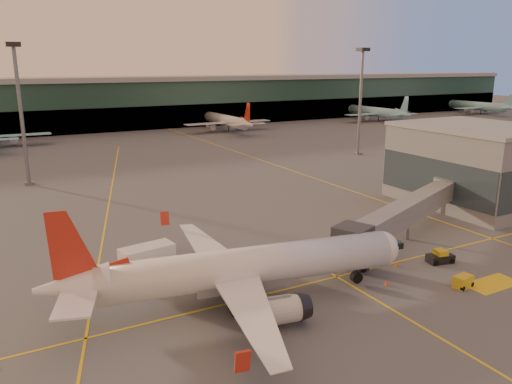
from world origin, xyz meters
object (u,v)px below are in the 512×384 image
catering_truck (148,263)px  pushback_tug (440,257)px  gpu_cart (463,282)px  main_airplane (239,269)px

catering_truck → pushback_tug: catering_truck is taller
catering_truck → gpu_cart: bearing=-38.6°
catering_truck → pushback_tug: bearing=-27.1°
main_airplane → gpu_cart: (21.43, -7.69, -2.82)m
catering_truck → pushback_tug: (30.77, -10.10, -1.75)m
main_airplane → pushback_tug: main_airplane is taller
gpu_cart → pushback_tug: (3.09, 5.67, 0.01)m
main_airplane → pushback_tug: bearing=4.9°
gpu_cart → main_airplane: bearing=151.6°
main_airplane → pushback_tug: (24.52, -2.03, -2.80)m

